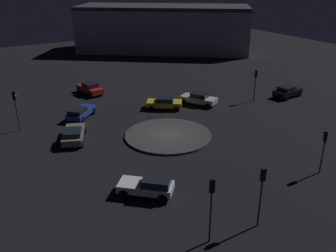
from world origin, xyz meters
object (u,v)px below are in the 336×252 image
car_white (149,186)px  store_building (164,28)px  car_black (287,91)px  traffic_light_southwest (324,143)px  car_grey (73,134)px  traffic_light_northeast (16,103)px  traffic_light_west (211,198)px  traffic_light_west_near (262,186)px  car_red (90,88)px  car_blue (80,112)px  car_silver (199,98)px  traffic_light_south (255,79)px  car_yellow (165,103)px

car_white → store_building: size_ratio=0.12×
car_black → traffic_light_southwest: traffic_light_southwest is taller
car_grey → traffic_light_northeast: size_ratio=1.12×
car_grey → car_white: car_white is taller
traffic_light_west → traffic_light_west_near: bearing=-74.5°
car_black → car_white: 28.76m
car_red → store_building: (20.51, -23.19, 3.73)m
car_red → traffic_light_southwest: bearing=6.0°
car_red → car_blue: bearing=-37.1°
car_white → traffic_light_west: (-6.45, -0.83, 2.39)m
traffic_light_west → traffic_light_southwest: (2.19, -12.86, -0.47)m
car_blue → store_building: size_ratio=0.12×
car_silver → car_red: car_red is taller
car_grey → traffic_light_south: 23.61m
car_silver → car_yellow: bearing=-131.3°
traffic_light_south → car_grey: bearing=-14.0°
car_grey → traffic_light_southwest: size_ratio=1.27×
traffic_light_southwest → store_building: bearing=-44.9°
traffic_light_south → traffic_light_west: bearing=27.7°
traffic_light_southwest → traffic_light_west_near: bearing=75.9°
car_black → car_white: (-11.24, 26.47, 0.01)m
car_grey → traffic_light_northeast: (5.31, 4.12, 2.33)m
store_building → car_silver: bearing=104.2°
car_red → traffic_light_west_near: bearing=-11.1°
traffic_light_south → traffic_light_west_near: (-18.97, 17.02, 0.16)m
car_yellow → traffic_light_northeast: bearing=-151.7°
store_building → traffic_light_west: bearing=99.4°
traffic_light_south → store_building: store_building is taller
car_blue → traffic_light_south: 21.81m
car_red → car_black: car_red is taller
car_red → traffic_light_west_near: (-32.47, -0.07, 2.26)m
car_black → car_white: car_black is taller
traffic_light_northeast → car_yellow: bearing=29.1°
car_black → traffic_light_south: traffic_light_south is taller
traffic_light_west_near → car_yellow: bearing=-6.7°
traffic_light_west_near → traffic_light_northeast: (24.15, 10.61, -0.00)m
car_silver → store_building: store_building is taller
car_silver → traffic_light_west: traffic_light_west is taller
car_grey → car_yellow: size_ratio=1.07×
car_white → car_yellow: bearing=-81.8°
traffic_light_south → traffic_light_west_near: 25.49m
car_silver → traffic_light_south: bearing=38.2°
car_red → traffic_light_west: 32.40m
traffic_light_northeast → traffic_light_south: bearing=24.7°
car_white → traffic_light_west: bearing=138.9°
car_grey → traffic_light_south: size_ratio=1.18×
traffic_light_south → traffic_light_northeast: size_ratio=0.95×
car_white → car_silver: bearing=-93.4°
car_white → car_blue: bearing=-50.0°
traffic_light_southwest → traffic_light_northeast: bearing=13.0°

